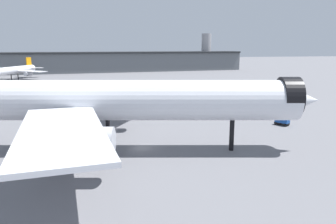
{
  "coord_description": "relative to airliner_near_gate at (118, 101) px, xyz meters",
  "views": [
    {
      "loc": [
        -7.74,
        -56.64,
        18.49
      ],
      "look_at": [
        4.36,
        -2.11,
        7.04
      ],
      "focal_mm": 34.65,
      "sensor_mm": 36.0,
      "label": 1
    }
  ],
  "objects": [
    {
      "name": "airliner_far_taxiway",
      "position": [
        -48.22,
        135.22,
        -3.81
      ],
      "size": [
        36.31,
        40.54,
        11.77
      ],
      "rotation": [
        0.0,
        0.0,
        4.3
      ],
      "color": "white",
      "rests_on": "ground"
    },
    {
      "name": "traffic_cone_near_nose",
      "position": [
        -17.3,
        37.72,
        -8.71
      ],
      "size": [
        0.45,
        0.45,
        0.56
      ],
      "primitive_type": "cone",
      "color": "#F2600C",
      "rests_on": "ground"
    },
    {
      "name": "airliner_near_gate",
      "position": [
        0.0,
        0.0,
        0.0
      ],
      "size": [
        69.9,
        62.69,
        20.41
      ],
      "rotation": [
        0.0,
        0.0,
        -0.22
      ],
      "color": "silver",
      "rests_on": "ground"
    },
    {
      "name": "terminal_building",
      "position": [
        -11.07,
        181.29,
        -1.69
      ],
      "size": [
        238.0,
        41.14,
        27.71
      ],
      "rotation": [
        0.0,
        0.0,
        0.08
      ],
      "color": "slate",
      "rests_on": "ground"
    },
    {
      "name": "baggage_tug_wing",
      "position": [
        38.99,
        10.5,
        -8.02
      ],
      "size": [
        3.12,
        3.57,
        1.85
      ],
      "rotation": [
        0.0,
        0.0,
        5.25
      ],
      "color": "black",
      "rests_on": "ground"
    },
    {
      "name": "ground",
      "position": [
        4.13,
        0.24,
        -8.99
      ],
      "size": [
        900.0,
        900.0,
        0.0
      ],
      "primitive_type": "plane",
      "color": "slate"
    }
  ]
}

